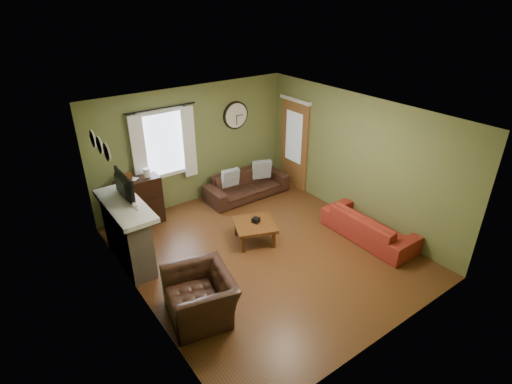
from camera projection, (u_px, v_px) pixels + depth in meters
floor at (264, 252)px, 7.42m from camera, size 4.60×5.20×0.00m
ceiling at (266, 115)px, 6.23m from camera, size 4.60×5.20×0.00m
wall_left at (135, 232)px, 5.62m from camera, size 0.00×5.20×2.60m
wall_right at (356, 159)px, 8.02m from camera, size 0.00×5.20×2.60m
wall_back at (193, 146)px, 8.70m from camera, size 4.60×0.00×2.60m
wall_front at (391, 266)px, 4.95m from camera, size 4.60×0.00×2.60m
fireplace at (128, 236)px, 6.90m from camera, size 0.40×1.40×1.10m
firebox at (140, 244)px, 7.11m from camera, size 0.04×0.60×0.55m
mantel at (124, 205)px, 6.65m from camera, size 0.58×1.60×0.08m
tv at (120, 190)px, 6.67m from camera, size 0.08×0.60×0.35m
tv_screen at (125, 186)px, 6.68m from camera, size 0.02×0.62×0.36m
medallion_left at (107, 152)px, 5.78m from camera, size 0.28×0.28×0.03m
medallion_mid at (100, 145)px, 6.03m from camera, size 0.28×0.28×0.03m
medallion_right at (93, 139)px, 6.28m from camera, size 0.28×0.28×0.03m
window_pane at (163, 144)px, 8.23m from camera, size 1.00×0.02×1.30m
curtain_rod at (161, 108)px, 7.80m from camera, size 0.03×0.03×1.50m
curtain_left at (139, 153)px, 7.89m from camera, size 0.28×0.04×1.55m
curtain_right at (189, 142)px, 8.46m from camera, size 0.28×0.04×1.55m
wall_clock at (236, 115)px, 9.01m from camera, size 0.64×0.06×0.64m
door at (294, 145)px, 9.46m from camera, size 0.05×0.90×2.10m
bookshelf at (140, 202)px, 8.05m from camera, size 0.86×0.37×1.02m
book at (131, 184)px, 7.79m from camera, size 0.24×0.25×0.02m
sofa_brown at (247, 185)px, 9.29m from camera, size 1.97×0.77×0.57m
pillow_left at (230, 178)px, 9.00m from camera, size 0.42×0.16×0.41m
pillow_right at (262, 169)px, 9.41m from camera, size 0.46×0.28×0.44m
sofa_red at (369, 226)px, 7.70m from camera, size 0.74×1.88×0.55m
armchair at (200, 296)px, 5.85m from camera, size 1.12×1.23×0.69m
coffee_table at (254, 232)px, 7.64m from camera, size 0.96×0.96×0.40m
tissue_box at (256, 222)px, 7.59m from camera, size 0.16×0.16×0.10m
wine_glass_a at (137, 212)px, 6.18m from camera, size 0.06×0.06×0.18m
wine_glass_b at (135, 209)px, 6.24m from camera, size 0.07×0.07×0.21m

